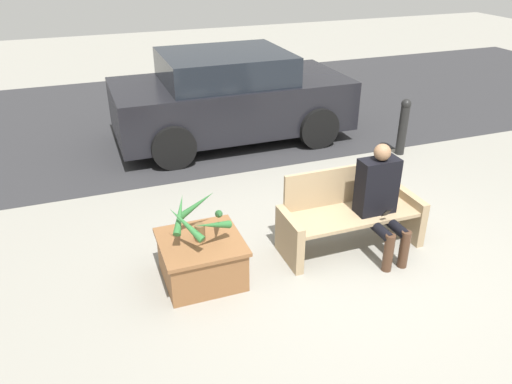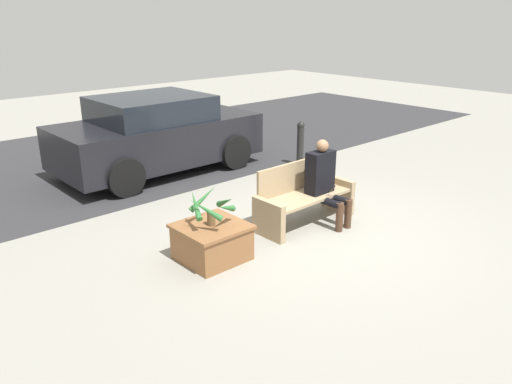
{
  "view_description": "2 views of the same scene",
  "coord_description": "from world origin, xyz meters",
  "px_view_note": "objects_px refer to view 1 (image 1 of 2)",
  "views": [
    {
      "loc": [
        -2.54,
        -3.76,
        3.13
      ],
      "look_at": [
        -0.89,
        0.7,
        0.67
      ],
      "focal_mm": 35.0,
      "sensor_mm": 36.0,
      "label": 1
    },
    {
      "loc": [
        -4.98,
        -4.25,
        2.92
      ],
      "look_at": [
        -0.56,
        0.66,
        0.54
      ],
      "focal_mm": 35.0,
      "sensor_mm": 36.0,
      "label": 2
    }
  ],
  "objects_px": {
    "planter_box": "(202,258)",
    "person_seated": "(381,196)",
    "potted_plant": "(199,218)",
    "parked_car": "(230,97)",
    "bench": "(349,214)",
    "bollard_post": "(403,126)"
  },
  "relations": [
    {
      "from": "potted_plant",
      "to": "bollard_post",
      "type": "xyz_separation_m",
      "value": [
        3.8,
        2.08,
        -0.24
      ]
    },
    {
      "from": "person_seated",
      "to": "planter_box",
      "type": "bearing_deg",
      "value": 175.75
    },
    {
      "from": "planter_box",
      "to": "bollard_post",
      "type": "bearing_deg",
      "value": 28.54
    },
    {
      "from": "person_seated",
      "to": "potted_plant",
      "type": "bearing_deg",
      "value": 176.2
    },
    {
      "from": "bench",
      "to": "parked_car",
      "type": "distance_m",
      "value": 3.64
    },
    {
      "from": "planter_box",
      "to": "person_seated",
      "type": "bearing_deg",
      "value": -4.25
    },
    {
      "from": "parked_car",
      "to": "person_seated",
      "type": "bearing_deg",
      "value": -83.1
    },
    {
      "from": "bench",
      "to": "parked_car",
      "type": "relative_size",
      "value": 0.41
    },
    {
      "from": "potted_plant",
      "to": "parked_car",
      "type": "distance_m",
      "value": 3.96
    },
    {
      "from": "potted_plant",
      "to": "parked_car",
      "type": "relative_size",
      "value": 0.16
    },
    {
      "from": "person_seated",
      "to": "planter_box",
      "type": "relative_size",
      "value": 1.52
    },
    {
      "from": "person_seated",
      "to": "potted_plant",
      "type": "relative_size",
      "value": 2.01
    },
    {
      "from": "person_seated",
      "to": "planter_box",
      "type": "distance_m",
      "value": 1.99
    },
    {
      "from": "bench",
      "to": "planter_box",
      "type": "distance_m",
      "value": 1.7
    },
    {
      "from": "person_seated",
      "to": "bollard_post",
      "type": "distance_m",
      "value": 2.89
    },
    {
      "from": "parked_car",
      "to": "bollard_post",
      "type": "height_order",
      "value": "parked_car"
    },
    {
      "from": "bench",
      "to": "potted_plant",
      "type": "relative_size",
      "value": 2.57
    },
    {
      "from": "bollard_post",
      "to": "planter_box",
      "type": "bearing_deg",
      "value": -151.46
    },
    {
      "from": "planter_box",
      "to": "bollard_post",
      "type": "xyz_separation_m",
      "value": [
        3.8,
        2.07,
        0.23
      ]
    },
    {
      "from": "planter_box",
      "to": "parked_car",
      "type": "bearing_deg",
      "value": 68.05
    },
    {
      "from": "bollard_post",
      "to": "person_seated",
      "type": "bearing_deg",
      "value": -130.1
    },
    {
      "from": "bench",
      "to": "potted_plant",
      "type": "xyz_separation_m",
      "value": [
        -1.7,
        -0.06,
        0.32
      ]
    }
  ]
}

